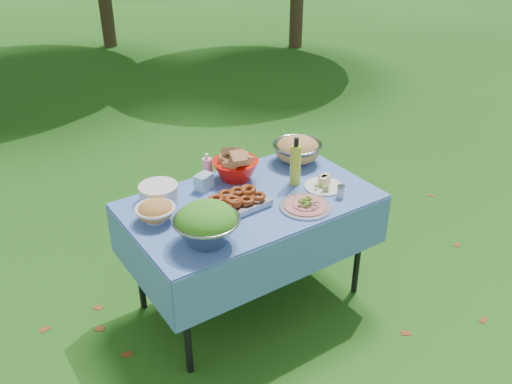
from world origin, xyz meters
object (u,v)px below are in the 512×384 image
(picnic_table, at_px, (251,252))
(bread_bowl, at_px, (236,165))
(plate_stack, at_px, (159,193))
(oil_bottle, at_px, (296,161))
(salad_bowl, at_px, (207,224))
(charcuterie_platter, at_px, (306,202))
(pasta_bowl_steel, at_px, (297,149))

(picnic_table, distance_m, bread_bowl, 0.55)
(plate_stack, relative_size, oil_bottle, 0.75)
(salad_bowl, bearing_deg, charcuterie_platter, -0.62)
(bread_bowl, distance_m, pasta_bowl_steel, 0.48)
(bread_bowl, height_order, pasta_bowl_steel, bread_bowl)
(plate_stack, xyz_separation_m, oil_bottle, (0.80, -0.27, 0.10))
(oil_bottle, bearing_deg, bread_bowl, 136.73)
(salad_bowl, bearing_deg, pasta_bowl_steel, 27.29)
(plate_stack, bearing_deg, oil_bottle, -19.00)
(plate_stack, distance_m, pasta_bowl_steel, 1.00)
(plate_stack, bearing_deg, picnic_table, -32.26)
(picnic_table, distance_m, charcuterie_platter, 0.53)
(salad_bowl, xyz_separation_m, oil_bottle, (0.77, 0.26, 0.04))
(plate_stack, height_order, pasta_bowl_steel, pasta_bowl_steel)
(oil_bottle, bearing_deg, plate_stack, 161.00)
(pasta_bowl_steel, distance_m, charcuterie_platter, 0.61)
(picnic_table, xyz_separation_m, salad_bowl, (-0.43, -0.25, 0.49))
(salad_bowl, height_order, oil_bottle, oil_bottle)
(picnic_table, bearing_deg, oil_bottle, 2.18)
(plate_stack, bearing_deg, bread_bowl, -1.78)
(picnic_table, xyz_separation_m, pasta_bowl_steel, (0.55, 0.26, 0.47))
(bread_bowl, relative_size, charcuterie_platter, 0.96)
(plate_stack, relative_size, bread_bowl, 0.79)
(salad_bowl, relative_size, bread_bowl, 1.19)
(salad_bowl, height_order, bread_bowl, salad_bowl)
(bread_bowl, bearing_deg, pasta_bowl_steel, -1.79)
(salad_bowl, bearing_deg, plate_stack, 92.69)
(picnic_table, height_order, charcuterie_platter, charcuterie_platter)
(salad_bowl, height_order, charcuterie_platter, salad_bowl)
(picnic_table, bearing_deg, salad_bowl, -150.07)
(salad_bowl, distance_m, bread_bowl, 0.72)
(plate_stack, bearing_deg, charcuterie_platter, -39.00)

